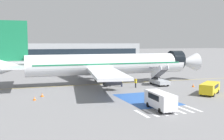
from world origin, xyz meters
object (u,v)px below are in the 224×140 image
service_van_0 (210,87)px  traffic_cone_2 (193,85)px  boarding_stairs_forward (159,80)px  terminal_building (27,53)px  airliner (106,64)px  service_van_1 (160,99)px  ground_crew_1 (122,81)px  traffic_cone_1 (42,95)px  fuel_tanker (55,66)px  traffic_cone_0 (34,98)px  ground_crew_0 (110,81)px  ground_crew_2 (136,82)px

service_van_0 → traffic_cone_2: 7.17m
boarding_stairs_forward → terminal_building: size_ratio=0.06×
airliner → service_van_1: (-0.51, -21.71, -2.67)m
ground_crew_1 → boarding_stairs_forward: bearing=178.3°
traffic_cone_1 → terminal_building: 70.70m
fuel_tanker → ground_crew_1: size_ratio=5.52×
boarding_stairs_forward → traffic_cone_0: (-23.96, -5.67, -0.75)m
airliner → ground_crew_0: airliner is taller
ground_crew_1 → traffic_cone_2: ground_crew_1 is taller
ground_crew_1 → terminal_building: 67.84m
service_van_1 → traffic_cone_0: bearing=-34.7°
boarding_stairs_forward → ground_crew_2: boarding_stairs_forward is taller
traffic_cone_2 → fuel_tanker: bearing=122.5°
terminal_building → traffic_cone_0: bearing=-92.2°
traffic_cone_2 → terminal_building: terminal_building is taller
service_van_1 → ground_crew_0: (0.35, 18.62, -0.30)m
ground_crew_1 → ground_crew_2: bearing=141.5°
airliner → ground_crew_0: size_ratio=24.74×
traffic_cone_0 → traffic_cone_2: (28.77, 1.39, 0.03)m
boarding_stairs_forward → traffic_cone_0: boarding_stairs_forward is taller
fuel_tanker → traffic_cone_0: (-8.04, -33.89, -1.54)m
fuel_tanker → traffic_cone_2: bearing=-153.5°
boarding_stairs_forward → service_van_0: boarding_stairs_forward is taller
service_van_0 → terminal_building: (-23.83, 78.23, 2.91)m
traffic_cone_0 → ground_crew_0: bearing=27.8°
traffic_cone_0 → traffic_cone_2: size_ratio=0.89×
fuel_tanker → traffic_cone_1: size_ratio=17.94×
service_van_1 → traffic_cone_0: (-14.12, 11.01, -1.04)m
airliner → fuel_tanker: airliner is taller
ground_crew_2 → traffic_cone_1: (-17.02, -2.32, -0.76)m
service_van_0 → boarding_stairs_forward: bearing=-22.8°
ground_crew_0 → traffic_cone_1: bearing=162.4°
airliner → traffic_cone_0: size_ratio=82.67×
airliner → ground_crew_2: bearing=33.8°
fuel_tanker → ground_crew_0: (6.43, -26.28, -0.80)m
ground_crew_0 → ground_crew_2: 4.93m
traffic_cone_1 → terminal_building: bearing=88.8°
airliner → boarding_stairs_forward: bearing=64.3°
fuel_tanker → terminal_building: terminal_building is taller
service_van_0 → ground_crew_2: service_van_0 is taller
boarding_stairs_forward → traffic_cone_0: size_ratio=10.21×
boarding_stairs_forward → ground_crew_1: size_ratio=2.98×
ground_crew_1 → traffic_cone_1: ground_crew_1 is taller
service_van_1 → traffic_cone_2: service_van_1 is taller
ground_crew_0 → ground_crew_1: bearing=-73.3°
airliner → service_van_0: 20.30m
fuel_tanker → ground_crew_2: fuel_tanker is taller
airliner → service_van_0: bearing=39.3°
service_van_1 → ground_crew_1: (2.19, 17.41, -0.27)m
service_van_0 → fuel_tanker: bearing=-11.0°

